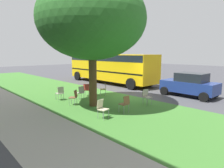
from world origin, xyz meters
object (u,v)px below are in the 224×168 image
at_px(chair_2, 102,107).
at_px(chair_5, 125,103).
at_px(chair_1, 104,88).
at_px(chair_4, 87,89).
at_px(chair_7, 147,96).
at_px(parked_car, 190,85).
at_px(street_tree, 92,20).
at_px(chair_3, 81,92).
at_px(school_bus, 110,66).
at_px(chair_0, 74,96).
at_px(chair_6, 60,92).

xyz_separation_m(chair_2, chair_5, (-0.12, -1.40, 0.00)).
xyz_separation_m(chair_1, chair_4, (0.59, 1.08, 0.00)).
height_order(chair_4, chair_7, same).
bearing_deg(parked_car, street_tree, 68.33).
xyz_separation_m(chair_3, chair_4, (0.56, -0.88, 0.00)).
bearing_deg(school_bus, street_tree, 131.69).
height_order(chair_3, chair_7, same).
xyz_separation_m(chair_0, chair_2, (-2.94, 0.35, 0.00)).
height_order(chair_2, chair_3, same).
xyz_separation_m(chair_1, chair_5, (-3.91, 1.95, 0.00)).
bearing_deg(school_bus, chair_6, 114.77).
distance_m(street_tree, chair_3, 4.60).
bearing_deg(school_bus, chair_5, 142.11).
height_order(chair_7, parked_car, parked_car).
height_order(chair_5, chair_6, same).
bearing_deg(school_bus, chair_4, 123.44).
xyz_separation_m(chair_3, school_bus, (4.14, -6.30, 1.24)).
height_order(street_tree, school_bus, street_tree).
bearing_deg(chair_3, street_tree, 169.24).
distance_m(chair_3, chair_6, 1.30).
bearing_deg(street_tree, school_bus, -48.31).
distance_m(chair_4, parked_car, 7.16).
bearing_deg(chair_7, chair_4, 17.06).
height_order(chair_1, chair_7, same).
bearing_deg(chair_1, school_bus, -46.13).
relative_size(chair_5, chair_6, 1.00).
distance_m(chair_6, parked_car, 8.78).
distance_m(chair_0, parked_car, 7.94).
xyz_separation_m(chair_1, chair_6, (0.78, 3.02, 0.00)).
bearing_deg(street_tree, parked_car, -111.67).
xyz_separation_m(chair_4, chair_7, (-4.20, -1.29, 0.00)).
relative_size(street_tree, chair_5, 7.87).
bearing_deg(chair_4, parked_car, -133.07).
relative_size(chair_1, chair_2, 1.00).
distance_m(chair_2, chair_3, 4.06).
bearing_deg(chair_6, chair_0, -179.20).
relative_size(chair_5, school_bus, 0.08).
xyz_separation_m(chair_7, parked_car, (-0.69, -3.94, 0.32)).
relative_size(street_tree, chair_4, 7.87).
height_order(chair_2, parked_car, parked_car).
bearing_deg(chair_7, chair_1, 3.29).
distance_m(chair_0, chair_6, 1.62).
distance_m(chair_5, chair_7, 2.18).
bearing_deg(school_bus, chair_1, 133.87).
height_order(street_tree, parked_car, street_tree).
bearing_deg(parked_car, chair_3, 54.69).
relative_size(chair_5, parked_car, 0.24).
distance_m(chair_0, chair_7, 4.23).
height_order(chair_3, chair_5, same).
bearing_deg(chair_3, chair_5, -179.85).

